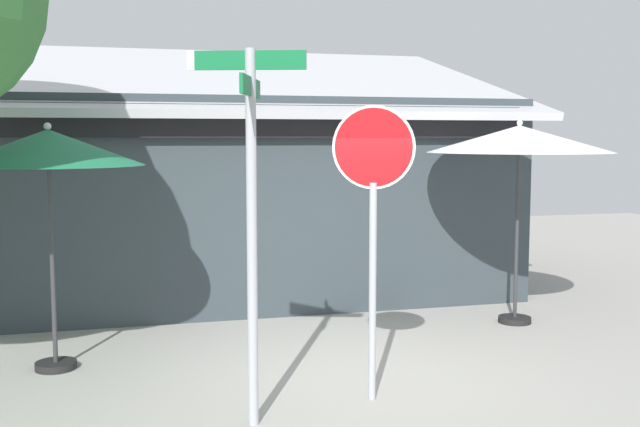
% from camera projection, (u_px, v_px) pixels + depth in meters
% --- Properties ---
extents(ground_plane, '(28.00, 28.00, 0.10)m').
position_uv_depth(ground_plane, '(358.00, 378.00, 8.14)').
color(ground_plane, '#9E9B93').
extents(cafe_building, '(8.32, 5.55, 4.21)m').
position_uv_depth(cafe_building, '(246.00, 189.00, 12.83)').
color(cafe_building, '#333D42').
rests_on(cafe_building, ground).
extents(street_sign_post, '(0.96, 0.90, 3.25)m').
position_uv_depth(street_sign_post, '(251.00, 198.00, 6.48)').
color(street_sign_post, '#A8AAB2').
rests_on(street_sign_post, ground).
extents(stop_sign, '(0.71, 0.36, 2.81)m').
position_uv_depth(stop_sign, '(373.00, 196.00, 7.13)').
color(stop_sign, '#A8AAB2').
rests_on(stop_sign, ground).
extents(patio_umbrella_forest_green_left, '(2.01, 2.01, 2.66)m').
position_uv_depth(patio_umbrella_forest_green_left, '(48.00, 150.00, 8.04)').
color(patio_umbrella_forest_green_left, black).
rests_on(patio_umbrella_forest_green_left, ground).
extents(patio_umbrella_ivory_center, '(2.45, 2.45, 2.73)m').
position_uv_depth(patio_umbrella_ivory_center, '(519.00, 141.00, 10.10)').
color(patio_umbrella_ivory_center, black).
rests_on(patio_umbrella_ivory_center, ground).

